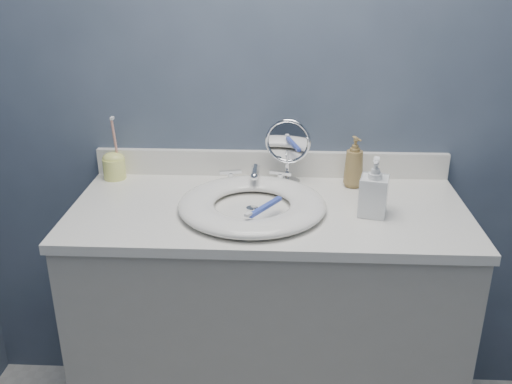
# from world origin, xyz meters

# --- Properties ---
(back_wall) EXTENTS (2.20, 0.02, 2.40)m
(back_wall) POSITION_xyz_m (0.00, 1.25, 1.20)
(back_wall) COLOR #3E4B5E
(back_wall) RESTS_ON ground
(vanity_cabinet) EXTENTS (1.20, 0.55, 0.85)m
(vanity_cabinet) POSITION_xyz_m (0.00, 0.97, 0.42)
(vanity_cabinet) COLOR #B4B0A5
(vanity_cabinet) RESTS_ON ground
(countertop) EXTENTS (1.22, 0.57, 0.03)m
(countertop) POSITION_xyz_m (0.00, 0.97, 0.86)
(countertop) COLOR white
(countertop) RESTS_ON vanity_cabinet
(backsplash) EXTENTS (1.22, 0.02, 0.09)m
(backsplash) POSITION_xyz_m (0.00, 1.24, 0.93)
(backsplash) COLOR white
(backsplash) RESTS_ON countertop
(basin) EXTENTS (0.45, 0.45, 0.04)m
(basin) POSITION_xyz_m (-0.05, 0.94, 0.90)
(basin) COLOR white
(basin) RESTS_ON countertop
(drain) EXTENTS (0.04, 0.04, 0.01)m
(drain) POSITION_xyz_m (-0.05, 0.94, 0.88)
(drain) COLOR silver
(drain) RESTS_ON countertop
(faucet) EXTENTS (0.25, 0.13, 0.07)m
(faucet) POSITION_xyz_m (-0.05, 1.14, 0.91)
(faucet) COLOR silver
(faucet) RESTS_ON countertop
(makeup_mirror) EXTENTS (0.15, 0.09, 0.23)m
(makeup_mirror) POSITION_xyz_m (0.06, 1.17, 1.00)
(makeup_mirror) COLOR silver
(makeup_mirror) RESTS_ON countertop
(soap_bottle_amber) EXTENTS (0.09, 0.09, 0.17)m
(soap_bottle_amber) POSITION_xyz_m (0.28, 1.16, 0.97)
(soap_bottle_amber) COLOR olive
(soap_bottle_amber) RESTS_ON countertop
(soap_bottle_clear) EXTENTS (0.10, 0.10, 0.18)m
(soap_bottle_clear) POSITION_xyz_m (0.31, 0.93, 0.97)
(soap_bottle_clear) COLOR white
(soap_bottle_clear) RESTS_ON countertop
(toothbrush_holder) EXTENTS (0.08, 0.08, 0.22)m
(toothbrush_holder) POSITION_xyz_m (-0.54, 1.19, 0.93)
(toothbrush_holder) COLOR #F2F87C
(toothbrush_holder) RESTS_ON countertop
(toothbrush_lying) EXTENTS (0.10, 0.15, 0.02)m
(toothbrush_lying) POSITION_xyz_m (-0.01, 0.87, 0.92)
(toothbrush_lying) COLOR #354CBD
(toothbrush_lying) RESTS_ON basin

